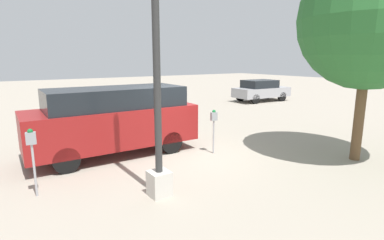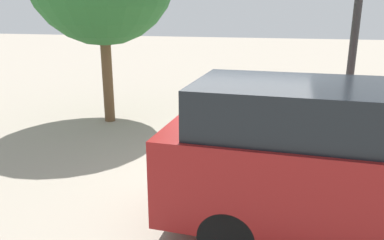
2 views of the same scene
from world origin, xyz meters
name	(u,v)px [view 2 (image 2 of 2)]	position (x,y,z in m)	size (l,w,h in m)	color
ground_plane	(229,187)	(0.00, 0.00, 0.00)	(80.00, 80.00, 0.00)	gray
parking_meter_near	(192,120)	(-0.77, 0.42, 1.03)	(0.21, 0.13, 1.40)	#9E9EA3
lamp_post	(352,53)	(2.07, 2.12, 2.15)	(0.44, 0.44, 6.58)	beige
parked_van	(363,162)	(1.85, -1.22, 1.14)	(5.09, 1.99, 2.09)	maroon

